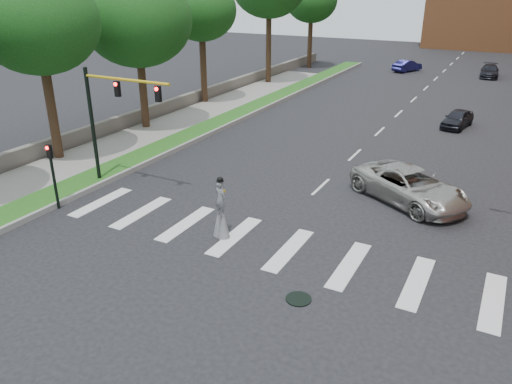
% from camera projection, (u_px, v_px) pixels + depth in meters
% --- Properties ---
extents(ground_plane, '(160.00, 160.00, 0.00)m').
position_uv_depth(ground_plane, '(250.00, 253.00, 20.24)').
color(ground_plane, black).
rests_on(ground_plane, ground).
extents(grass_median, '(2.00, 60.00, 0.25)m').
position_uv_depth(grass_median, '(243.00, 112.00, 41.40)').
color(grass_median, '#1E5217').
rests_on(grass_median, ground).
extents(median_curb, '(0.20, 60.00, 0.28)m').
position_uv_depth(median_curb, '(254.00, 113.00, 40.94)').
color(median_curb, gray).
rests_on(median_curb, ground).
extents(sidewalk_left, '(4.00, 60.00, 0.18)m').
position_uv_depth(sidewalk_left, '(135.00, 139.00, 34.56)').
color(sidewalk_left, gray).
rests_on(sidewalk_left, ground).
extents(stone_wall, '(0.50, 56.00, 1.10)m').
position_uv_depth(stone_wall, '(201.00, 96.00, 45.22)').
color(stone_wall, '#5E5850').
rests_on(stone_wall, ground).
extents(manhole, '(0.90, 0.90, 0.04)m').
position_uv_depth(manhole, '(298.00, 299.00, 17.31)').
color(manhole, black).
rests_on(manhole, ground).
extents(traffic_signal, '(5.30, 0.23, 6.20)m').
position_uv_depth(traffic_signal, '(108.00, 110.00, 25.24)').
color(traffic_signal, black).
rests_on(traffic_signal, ground).
extents(secondary_signal, '(0.25, 0.21, 3.23)m').
position_uv_depth(secondary_signal, '(53.00, 171.00, 23.48)').
color(secondary_signal, black).
rests_on(secondary_signal, ground).
extents(stilt_performer, '(0.82, 0.62, 2.77)m').
position_uv_depth(stilt_performer, '(221.00, 215.00, 21.18)').
color(stilt_performer, '#312013').
rests_on(stilt_performer, ground).
extents(suv_crossing, '(6.80, 5.69, 1.73)m').
position_uv_depth(suv_crossing, '(410.00, 186.00, 24.62)').
color(suv_crossing, '#B1AFA7').
rests_on(suv_crossing, ground).
extents(car_near, '(2.23, 4.08, 1.32)m').
position_uv_depth(car_near, '(458.00, 119.00, 37.34)').
color(car_near, black).
rests_on(car_near, ground).
extents(car_mid, '(3.01, 4.38, 1.37)m').
position_uv_depth(car_mid, '(407.00, 66.00, 60.22)').
color(car_mid, '#15154B').
rests_on(car_mid, ground).
extents(car_far, '(2.20, 4.83, 1.37)m').
position_uv_depth(car_far, '(490.00, 71.00, 56.70)').
color(car_far, black).
rests_on(car_far, ground).
extents(tree_1, '(6.85, 6.85, 11.00)m').
position_uv_depth(tree_1, '(37.00, 22.00, 27.66)').
color(tree_1, '#312013').
rests_on(tree_1, ground).
extents(tree_2, '(7.62, 7.62, 10.97)m').
position_uv_depth(tree_2, '(137.00, 20.00, 34.20)').
color(tree_2, '#312013').
rests_on(tree_2, ground).
extents(tree_3, '(5.96, 5.96, 10.42)m').
position_uv_depth(tree_3, '(201.00, 11.00, 41.81)').
color(tree_3, '#312013').
rests_on(tree_3, ground).
extents(tree_5, '(6.20, 6.20, 10.62)m').
position_uv_depth(tree_5, '(312.00, 1.00, 60.00)').
color(tree_5, '#312013').
rests_on(tree_5, ground).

